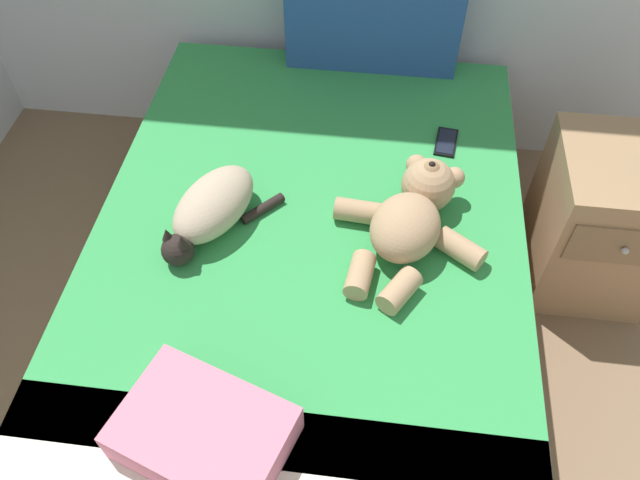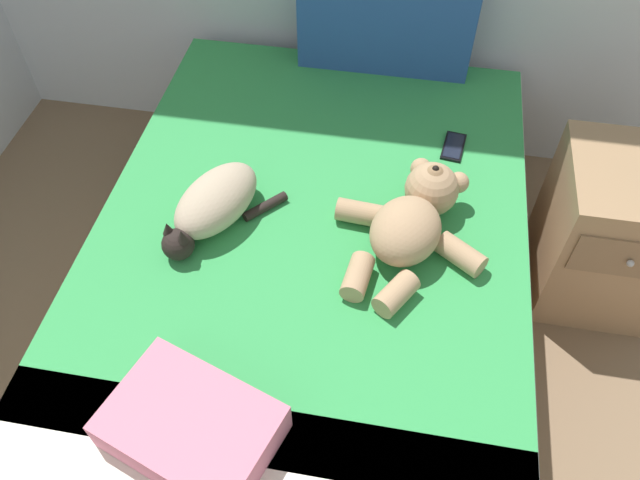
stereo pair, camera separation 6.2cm
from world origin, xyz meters
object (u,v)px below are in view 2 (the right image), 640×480
(cat, at_px, (213,205))
(cell_phone, at_px, (454,147))
(bed, at_px, (313,269))
(throw_pillow, at_px, (192,427))
(teddy_bear, at_px, (413,220))
(nightstand, at_px, (607,232))
(patterned_cushion, at_px, (387,8))

(cat, relative_size, cell_phone, 2.68)
(bed, distance_m, throw_pillow, 0.84)
(bed, xyz_separation_m, throw_pillow, (-0.16, -0.76, 0.32))
(cat, distance_m, throw_pillow, 0.72)
(teddy_bear, relative_size, nightstand, 0.94)
(cell_phone, xyz_separation_m, nightstand, (0.59, -0.11, -0.22))
(bed, bearing_deg, cell_phone, 44.23)
(patterned_cushion, height_order, throw_pillow, patterned_cushion)
(nightstand, bearing_deg, patterned_cushion, 148.06)
(patterned_cushion, distance_m, cat, 1.04)
(patterned_cushion, height_order, cell_phone, patterned_cushion)
(bed, xyz_separation_m, nightstand, (1.03, 0.31, 0.05))
(cat, height_order, teddy_bear, teddy_bear)
(nightstand, bearing_deg, throw_pillow, -138.04)
(patterned_cushion, bearing_deg, throw_pillow, -100.03)
(bed, distance_m, cat, 0.46)
(cat, relative_size, nightstand, 0.68)
(bed, xyz_separation_m, patterned_cushion, (0.13, 0.87, 0.52))
(cell_phone, bearing_deg, teddy_bear, -105.00)
(patterned_cushion, relative_size, cell_phone, 4.31)
(bed, relative_size, nightstand, 3.14)
(cell_phone, relative_size, nightstand, 0.26)
(cell_phone, distance_m, throw_pillow, 1.32)
(cat, distance_m, teddy_bear, 0.63)
(cell_phone, relative_size, throw_pillow, 0.39)
(cat, xyz_separation_m, teddy_bear, (0.62, 0.04, 0.01))
(teddy_bear, xyz_separation_m, throw_pillow, (-0.48, -0.74, -0.02))
(cat, height_order, cell_phone, cat)
(nightstand, bearing_deg, teddy_bear, -155.30)
(patterned_cushion, bearing_deg, nightstand, -31.94)
(throw_pillow, distance_m, nightstand, 1.62)
(cell_phone, xyz_separation_m, throw_pillow, (-0.59, -1.18, 0.05))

